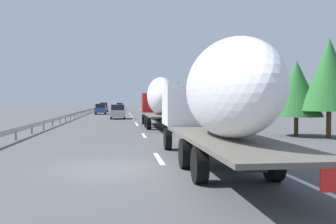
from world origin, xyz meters
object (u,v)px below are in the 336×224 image
truck_lead (159,99)px  car_silver_hatch (118,112)px  car_blue_sedan (101,109)px  road_sign (167,103)px  car_red_compact (104,107)px  truck_trailing (217,98)px  car_white_van (120,106)px

truck_lead → car_silver_hatch: size_ratio=2.91×
car_blue_sedan → car_silver_hatch: size_ratio=0.95×
car_blue_sedan → road_sign: road_sign is taller
road_sign → car_blue_sedan: bearing=35.4°
car_silver_hatch → car_red_compact: bearing=5.9°
car_red_compact → road_sign: (-28.92, -10.19, 1.13)m
car_blue_sedan → truck_trailing: bearing=-172.7°
car_blue_sedan → road_sign: (-14.11, -10.03, 1.18)m
truck_lead → road_sign: truck_lead is taller
truck_lead → car_white_van: truck_lead is taller
truck_trailing → car_red_compact: (69.00, 7.09, -1.47)m
car_white_van → truck_trailing: bearing=-177.5°
car_red_compact → road_sign: size_ratio=1.42×
truck_lead → truck_trailing: bearing=180.0°
truck_lead → car_blue_sedan: 34.41m
truck_trailing → truck_lead: bearing=-0.0°
car_white_van → car_blue_sedan: bearing=174.8°
truck_lead → car_silver_hatch: 16.73m
truck_trailing → car_silver_hatch: truck_trailing is taller
car_silver_hatch → truck_trailing: bearing=-174.1°
car_red_compact → car_white_van: bearing=-9.7°
truck_lead → car_red_compact: bearing=8.3°
truck_lead → truck_trailing: truck_lead is taller
truck_trailing → car_silver_hatch: bearing=5.9°
truck_lead → car_blue_sedan: size_ratio=3.07×
truck_trailing → car_silver_hatch: (36.75, 3.78, -1.51)m
car_white_van → car_silver_hatch: 51.55m
truck_lead → truck_trailing: 20.53m
car_silver_hatch → road_sign: bearing=-64.1°
truck_trailing → road_sign: (40.08, -3.10, -0.34)m
truck_trailing → car_white_van: bearing=2.5°
truck_trailing → car_red_compact: truck_trailing is taller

